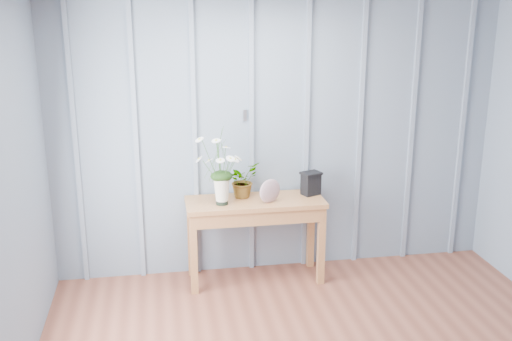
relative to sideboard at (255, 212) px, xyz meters
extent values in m
cube|color=gray|center=(0.26, 0.25, 0.61)|extent=(4.00, 0.01, 2.50)
cube|color=silver|center=(-0.05, 0.24, 0.81)|extent=(0.03, 0.01, 0.10)
cube|color=gray|center=(-1.49, 0.24, 0.61)|extent=(0.04, 0.03, 2.50)
cube|color=gray|center=(-0.99, 0.24, 0.61)|extent=(0.04, 0.03, 2.50)
cube|color=gray|center=(-0.49, 0.24, 0.61)|extent=(0.04, 0.03, 2.50)
cube|color=gray|center=(0.01, 0.24, 0.61)|extent=(0.04, 0.03, 2.50)
cube|color=gray|center=(0.51, 0.24, 0.61)|extent=(0.04, 0.03, 2.50)
cube|color=gray|center=(1.01, 0.24, 0.61)|extent=(0.04, 0.03, 2.50)
cube|color=gray|center=(1.51, 0.24, 0.61)|extent=(0.04, 0.03, 2.50)
cube|color=gray|center=(2.01, 0.24, 0.61)|extent=(0.04, 0.03, 2.50)
cube|color=#A2683A|center=(0.00, 0.00, 0.09)|extent=(1.20, 0.45, 0.04)
cube|color=#A2683A|center=(0.00, 0.00, 0.01)|extent=(1.13, 0.42, 0.12)
cube|color=#A2683A|center=(-0.55, -0.18, -0.28)|extent=(0.06, 0.06, 0.71)
cube|color=#A2683A|center=(0.55, -0.18, -0.28)|extent=(0.06, 0.06, 0.71)
cube|color=#A2683A|center=(-0.55, 0.18, -0.28)|extent=(0.06, 0.06, 0.71)
cube|color=#A2683A|center=(0.55, 0.18, -0.28)|extent=(0.06, 0.06, 0.71)
cylinder|color=black|center=(-0.29, -0.06, 0.15)|extent=(0.10, 0.10, 0.06)
cone|color=white|center=(-0.29, -0.06, 0.24)|extent=(0.16, 0.16, 0.24)
ellipsoid|color=#14330F|center=(-0.29, -0.06, 0.36)|extent=(0.19, 0.15, 0.10)
imported|color=#14330F|center=(-0.09, 0.10, 0.27)|extent=(0.37, 0.37, 0.31)
ellipsoid|color=#7C435D|center=(0.11, -0.09, 0.22)|extent=(0.21, 0.14, 0.21)
cube|color=black|center=(0.51, 0.06, 0.21)|extent=(0.18, 0.16, 0.19)
cube|color=black|center=(0.51, 0.06, 0.31)|extent=(0.21, 0.18, 0.02)
camera|label=1|loc=(-0.81, -4.84, 1.81)|focal=42.00mm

